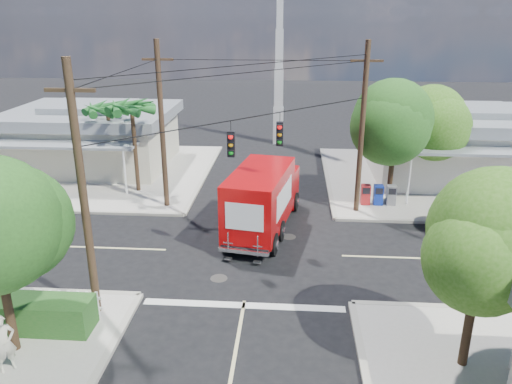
# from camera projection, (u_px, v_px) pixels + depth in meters

# --- Properties ---
(ground) EXTENTS (120.00, 120.00, 0.00)m
(ground) POSITION_uv_depth(u_px,v_px,m) (253.00, 253.00, 22.53)
(ground) COLOR black
(ground) RESTS_ON ground
(sidewalk_ne) EXTENTS (14.12, 14.12, 0.14)m
(sidewalk_ne) POSITION_uv_depth(u_px,v_px,m) (435.00, 180.00, 31.96)
(sidewalk_ne) COLOR #A8A398
(sidewalk_ne) RESTS_ON ground
(sidewalk_nw) EXTENTS (14.12, 14.12, 0.14)m
(sidewalk_nw) POSITION_uv_depth(u_px,v_px,m) (104.00, 173.00, 33.45)
(sidewalk_nw) COLOR #A8A398
(sidewalk_nw) RESTS_ON ground
(road_markings) EXTENTS (32.00, 32.00, 0.01)m
(road_markings) POSITION_uv_depth(u_px,v_px,m) (250.00, 268.00, 21.15)
(road_markings) COLOR beige
(road_markings) RESTS_ON ground
(building_ne) EXTENTS (11.80, 10.20, 4.50)m
(building_ne) POSITION_uv_depth(u_px,v_px,m) (461.00, 142.00, 32.09)
(building_ne) COLOR silver
(building_ne) RESTS_ON sidewalk_ne
(building_nw) EXTENTS (10.80, 10.20, 4.30)m
(building_nw) POSITION_uv_depth(u_px,v_px,m) (93.00, 136.00, 34.28)
(building_nw) COLOR beige
(building_nw) RESTS_ON sidewalk_nw
(radio_tower) EXTENTS (0.80, 0.80, 17.00)m
(radio_tower) POSITION_uv_depth(u_px,v_px,m) (279.00, 74.00, 39.32)
(radio_tower) COLOR silver
(radio_tower) RESTS_ON ground
(tree_ne_front) EXTENTS (4.21, 4.14, 6.66)m
(tree_ne_front) POSITION_uv_depth(u_px,v_px,m) (396.00, 120.00, 26.74)
(tree_ne_front) COLOR #422D1C
(tree_ne_front) RESTS_ON sidewalk_ne
(tree_ne_back) EXTENTS (3.77, 3.66, 5.82)m
(tree_ne_back) POSITION_uv_depth(u_px,v_px,m) (434.00, 123.00, 28.82)
(tree_ne_back) COLOR #422D1C
(tree_ne_back) RESTS_ON sidewalk_ne
(tree_se) EXTENTS (3.67, 3.54, 5.62)m
(tree_se) POSITION_uv_depth(u_px,v_px,m) (482.00, 249.00, 13.88)
(tree_se) COLOR #422D1C
(tree_se) RESTS_ON sidewalk_se
(palm_nw_front) EXTENTS (3.01, 3.08, 5.59)m
(palm_nw_front) POSITION_uv_depth(u_px,v_px,m) (132.00, 109.00, 28.35)
(palm_nw_front) COLOR #422D1C
(palm_nw_front) RESTS_ON sidewalk_nw
(palm_nw_back) EXTENTS (3.01, 3.08, 5.19)m
(palm_nw_back) POSITION_uv_depth(u_px,v_px,m) (107.00, 110.00, 30.02)
(palm_nw_back) COLOR #422D1C
(palm_nw_back) RESTS_ON sidewalk_nw
(utility_poles) EXTENTS (12.00, 10.68, 9.00)m
(utility_poles) POSITION_uv_depth(u_px,v_px,m) (220.00, 143.00, 22.55)
(utility_poles) COLOR #473321
(utility_poles) RESTS_ON ground
(picket_fence) EXTENTS (5.94, 0.06, 1.00)m
(picket_fence) POSITION_uv_depth(u_px,v_px,m) (20.00, 300.00, 17.58)
(picket_fence) COLOR silver
(picket_fence) RESTS_ON sidewalk_sw
(hedge_sw) EXTENTS (6.20, 1.20, 1.10)m
(hedge_sw) POSITION_uv_depth(u_px,v_px,m) (2.00, 313.00, 16.85)
(hedge_sw) COLOR #1C4F1A
(hedge_sw) RESTS_ON sidewalk_sw
(vending_boxes) EXTENTS (1.90, 0.50, 1.10)m
(vending_boxes) POSITION_uv_depth(u_px,v_px,m) (378.00, 195.00, 27.66)
(vending_boxes) COLOR #B01D1F
(vending_boxes) RESTS_ON sidewalk_ne
(delivery_truck) EXTENTS (3.57, 7.86, 3.28)m
(delivery_truck) POSITION_uv_depth(u_px,v_px,m) (263.00, 198.00, 24.38)
(delivery_truck) COLOR black
(delivery_truck) RESTS_ON ground
(parked_car) EXTENTS (6.39, 4.07, 1.64)m
(parked_car) POSITION_uv_depth(u_px,v_px,m) (495.00, 215.00, 24.57)
(parked_car) COLOR silver
(parked_car) RESTS_ON ground
(pedestrian) EXTENTS (0.79, 0.80, 1.85)m
(pedestrian) POSITION_uv_depth(u_px,v_px,m) (4.00, 343.00, 14.68)
(pedestrian) COLOR beige
(pedestrian) RESTS_ON sidewalk_sw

